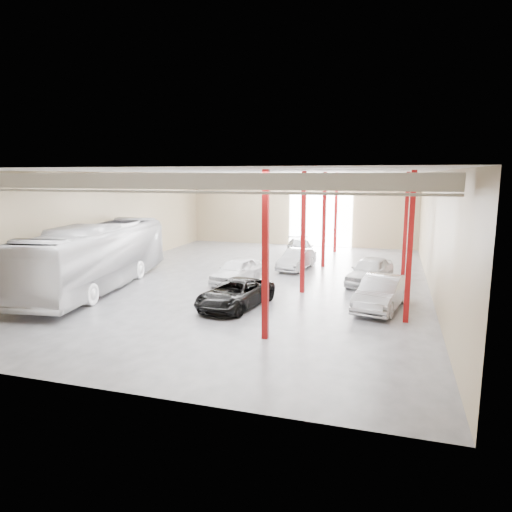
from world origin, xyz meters
The scene contains 8 objects.
depot_shell centered at (0.13, 0.48, 4.98)m, with size 22.12×32.12×7.06m.
coach_bus centered at (-8.28, -4.50, 1.94)m, with size 3.26×13.94×3.88m, color silver.
black_sedan centered at (1.07, -6.00, 0.72)m, with size 2.39×5.19×1.44m, color black.
car_row_a centered at (-0.69, -0.80, 0.79)m, with size 1.87×4.64×1.58m, color silver.
car_row_b centered at (2.11, 4.40, 0.74)m, with size 1.57×4.49×1.48m, color #A6A7AB.
car_row_c centered at (1.36, 9.60, 0.73)m, with size 2.05×5.05×1.47m, color gray.
car_right_near centered at (8.30, -4.13, 0.85)m, with size 1.79×5.15×1.70m, color #ABABAF.
car_right_far centered at (7.47, 1.21, 0.86)m, with size 2.02×5.03×1.71m, color silver.
Camera 1 is at (8.74, -27.61, 6.77)m, focal length 32.00 mm.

